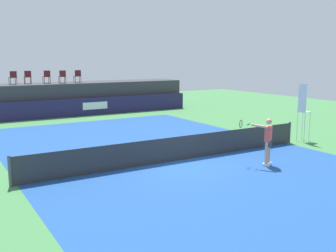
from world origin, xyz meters
name	(u,v)px	position (x,y,z in m)	size (l,w,h in m)	color
ground_plane	(143,146)	(0.00, 3.00, 0.00)	(48.00, 48.00, 0.00)	#3D7A42
court_inner	(178,160)	(0.00, 0.00, 0.00)	(12.00, 22.00, 0.00)	#1C478C
sponsor_wall	(71,108)	(0.01, 13.50, 0.60)	(18.00, 0.22, 1.20)	#231E4C
spectator_platform	(63,98)	(0.00, 15.30, 1.10)	(18.00, 2.80, 2.20)	#38383D
spectator_chair_far_left	(13,77)	(-3.30, 15.28, 2.69)	(0.47, 0.47, 0.89)	#561919
spectator_chair_left	(28,77)	(-2.31, 15.52, 2.69)	(0.47, 0.47, 0.89)	#561919
spectator_chair_center	(47,76)	(-1.07, 15.34, 2.69)	(0.44, 0.44, 0.89)	#561919
spectator_chair_right	(62,76)	(-0.08, 14.95, 2.69)	(0.48, 0.48, 0.89)	#561919
spectator_chair_far_right	(77,76)	(1.04, 15.05, 2.69)	(0.45, 0.45, 0.89)	#561919
umpire_chair	(303,108)	(7.03, -0.01, 1.59)	(0.48, 0.48, 2.76)	white
tennis_net	(179,148)	(0.00, 0.00, 0.47)	(12.40, 0.02, 0.95)	#2D2D2D
net_post_near	(10,171)	(-6.20, 0.00, 0.50)	(0.10, 0.10, 1.00)	#4C4C51
net_post_far	(290,132)	(6.20, 0.00, 0.50)	(0.10, 0.10, 1.00)	#4C4C51
tennis_player	(267,140)	(2.41, -2.30, 0.96)	(1.09, 1.02, 1.77)	white
tennis_ball	(227,136)	(4.57, 2.56, 0.04)	(0.07, 0.07, 0.07)	#D8EA33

